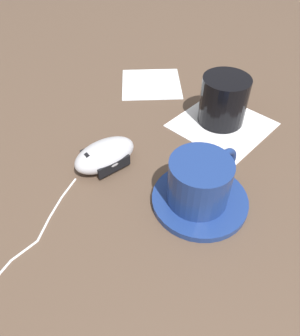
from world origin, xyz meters
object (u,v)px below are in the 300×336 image
Objects in this scene: saucer at (200,200)px; computer_mouse at (105,155)px; drinking_glass at (224,100)px; coffee_cup at (200,181)px.

computer_mouse is (-0.16, 0.00, 0.01)m from saucer.
drinking_glass reaches higher than saucer.
drinking_glass is at bearing 57.76° from computer_mouse.
computer_mouse is at bearing 178.69° from coffee_cup.
coffee_cup is 1.32× the size of drinking_glass.
saucer is 1.61× the size of drinking_glass.
drinking_glass is (-0.04, 0.20, 0.00)m from coffee_cup.
coffee_cup is 0.20m from drinking_glass.
drinking_glass reaches higher than computer_mouse.
saucer is 0.16m from computer_mouse.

